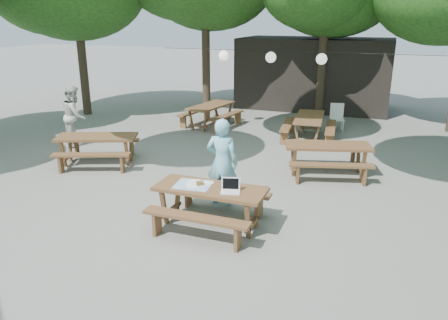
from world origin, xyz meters
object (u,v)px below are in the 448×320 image
woman (222,162)px  plastic_chair (337,123)px  main_picnic_table (210,206)px  second_person (75,116)px  picnic_table_nw (98,149)px

woman → plastic_chair: (1.46, 6.87, -0.64)m
main_picnic_table → woman: bearing=98.7°
second_person → plastic_chair: size_ratio=1.96×
second_person → plastic_chair: (7.03, 4.39, -0.62)m
picnic_table_nw → plastic_chair: size_ratio=2.61×
woman → plastic_chair: 7.05m
woman → picnic_table_nw: bearing=-19.3°
main_picnic_table → second_person: (-5.72, 3.48, 0.49)m
plastic_chair → main_picnic_table: bearing=-112.7°
woman → second_person: bearing=-26.0°
main_picnic_table → woman: (-0.15, 1.00, 0.51)m
woman → plastic_chair: size_ratio=1.98×
main_picnic_table → plastic_chair: bearing=80.6°
picnic_table_nw → second_person: (-1.67, 1.26, 0.49)m
picnic_table_nw → woman: 4.12m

